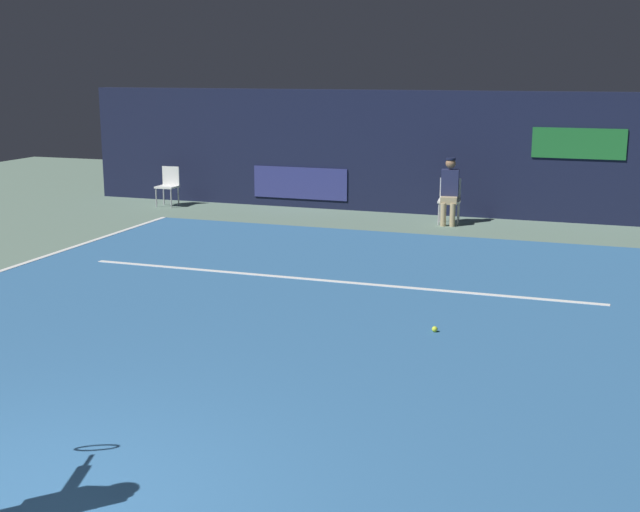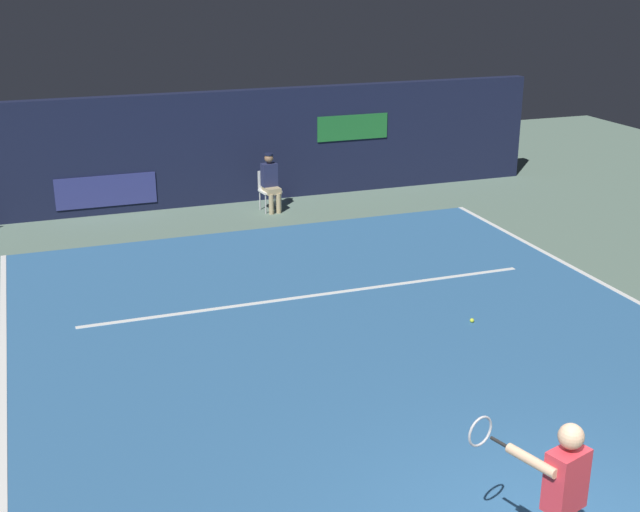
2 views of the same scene
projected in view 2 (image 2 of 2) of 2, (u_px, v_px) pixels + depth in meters
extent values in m
plane|color=slate|center=(362.00, 348.00, 12.15)|extent=(30.86, 30.86, 0.00)
cube|color=#336699|center=(362.00, 347.00, 12.15)|extent=(10.02, 12.12, 0.01)
cube|color=white|center=(639.00, 303.00, 13.72)|extent=(0.10, 12.12, 0.01)
cube|color=white|center=(3.00, 404.00, 10.56)|extent=(0.10, 12.12, 0.01)
cube|color=white|center=(314.00, 295.00, 14.02)|extent=(7.81, 0.10, 0.01)
cube|color=#141933|center=(224.00, 148.00, 19.17)|extent=(15.70, 0.30, 2.60)
cube|color=navy|center=(106.00, 191.00, 18.41)|extent=(2.20, 0.04, 0.70)
cube|color=#1E6B2D|center=(353.00, 127.00, 19.93)|extent=(1.80, 0.04, 0.60)
cube|color=#D8333F|center=(566.00, 480.00, 7.00)|extent=(0.41, 0.32, 0.56)
sphere|color=#DBAD89|center=(571.00, 436.00, 6.86)|extent=(0.22, 0.22, 0.22)
cylinder|color=#DBAD89|center=(531.00, 461.00, 7.00)|extent=(0.23, 0.50, 0.09)
cylinder|color=#DBAD89|center=(579.00, 477.00, 7.17)|extent=(0.09, 0.09, 0.56)
cylinder|color=black|center=(504.00, 445.00, 7.23)|extent=(0.12, 0.30, 0.03)
torus|color=#B2B2B7|center=(480.00, 431.00, 7.44)|extent=(0.30, 0.11, 0.30)
cube|color=white|center=(270.00, 191.00, 18.74)|extent=(0.48, 0.45, 0.04)
cube|color=white|center=(267.00, 179.00, 18.83)|extent=(0.42, 0.08, 0.42)
cylinder|color=#B2B2B7|center=(266.00, 204.00, 18.60)|extent=(0.03, 0.03, 0.46)
cylinder|color=#B2B2B7|center=(281.00, 202.00, 18.75)|extent=(0.03, 0.03, 0.46)
cylinder|color=#B2B2B7|center=(260.00, 200.00, 18.88)|extent=(0.03, 0.03, 0.46)
cylinder|color=#B2B2B7|center=(275.00, 198.00, 19.04)|extent=(0.03, 0.03, 0.46)
cube|color=tan|center=(272.00, 190.00, 18.66)|extent=(0.36, 0.43, 0.14)
cylinder|color=tan|center=(271.00, 204.00, 18.56)|extent=(0.11, 0.11, 0.46)
cylinder|color=tan|center=(279.00, 203.00, 18.64)|extent=(0.11, 0.11, 0.46)
cube|color=#23284C|center=(269.00, 175.00, 18.65)|extent=(0.36, 0.26, 0.52)
sphere|color=#8C6647|center=(269.00, 158.00, 18.53)|extent=(0.20, 0.20, 0.20)
cylinder|color=#141933|center=(269.00, 154.00, 18.50)|extent=(0.19, 0.19, 0.04)
sphere|color=#CCE033|center=(472.00, 320.00, 12.97)|extent=(0.07, 0.07, 0.07)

